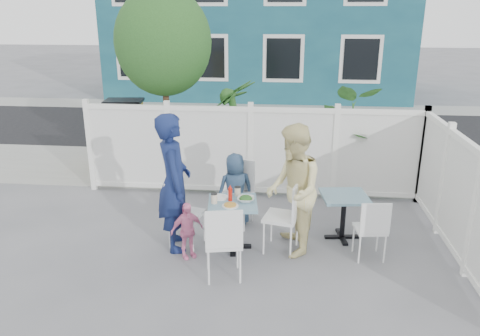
# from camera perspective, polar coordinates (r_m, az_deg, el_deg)

# --- Properties ---
(ground) EXTENTS (80.00, 80.00, 0.00)m
(ground) POSITION_cam_1_polar(r_m,az_deg,el_deg) (6.28, -1.59, -11.42)
(ground) COLOR slate
(near_sidewalk) EXTENTS (24.00, 2.60, 0.01)m
(near_sidewalk) POSITION_cam_1_polar(r_m,az_deg,el_deg) (9.73, 1.34, -0.20)
(near_sidewalk) COLOR gray
(near_sidewalk) RESTS_ON ground
(street) EXTENTS (24.00, 5.00, 0.01)m
(street) POSITION_cam_1_polar(r_m,az_deg,el_deg) (13.28, 2.67, 4.90)
(street) COLOR black
(street) RESTS_ON ground
(far_sidewalk) EXTENTS (24.00, 1.60, 0.01)m
(far_sidewalk) POSITION_cam_1_polar(r_m,az_deg,el_deg) (16.31, 3.33, 7.47)
(far_sidewalk) COLOR gray
(far_sidewalk) RESTS_ON ground
(building) EXTENTS (11.00, 6.00, 6.00)m
(building) POSITION_cam_1_polar(r_m,az_deg,el_deg) (19.42, 2.48, 18.16)
(building) COLOR #154758
(building) RESTS_ON ground
(fence_back) EXTENTS (5.86, 0.08, 1.60)m
(fence_back) POSITION_cam_1_polar(r_m,az_deg,el_deg) (8.16, 1.27, 1.81)
(fence_back) COLOR white
(fence_back) RESTS_ON ground
(fence_right) EXTENTS (0.08, 3.66, 1.60)m
(fence_right) POSITION_cam_1_polar(r_m,az_deg,el_deg) (6.82, 25.00, -3.45)
(fence_right) COLOR white
(fence_right) RESTS_ON ground
(tree) EXTENTS (1.80, 1.62, 3.59)m
(tree) POSITION_cam_1_polar(r_m,az_deg,el_deg) (9.01, -9.35, 14.87)
(tree) COLOR #382316
(tree) RESTS_ON ground
(utility_cabinet) EXTENTS (0.77, 0.59, 1.33)m
(utility_cabinet) POSITION_cam_1_polar(r_m,az_deg,el_deg) (10.30, -13.71, 4.13)
(utility_cabinet) COLOR gold
(utility_cabinet) RESTS_ON ground
(potted_shrub_a) EXTENTS (1.24, 1.24, 1.95)m
(potted_shrub_a) POSITION_cam_1_polar(r_m,az_deg,el_deg) (8.82, -0.88, 4.38)
(potted_shrub_a) COLOR #1F471B
(potted_shrub_a) RESTS_ON ground
(potted_shrub_b) EXTENTS (2.10, 2.03, 1.78)m
(potted_shrub_b) POSITION_cam_1_polar(r_m,az_deg,el_deg) (8.77, 13.87, 3.17)
(potted_shrub_b) COLOR #1F471B
(potted_shrub_b) RESTS_ON ground
(main_table) EXTENTS (0.73, 0.73, 0.69)m
(main_table) POSITION_cam_1_polar(r_m,az_deg,el_deg) (6.39, -0.89, -5.44)
(main_table) COLOR slate
(main_table) RESTS_ON ground
(spare_table) EXTENTS (0.71, 0.71, 0.67)m
(spare_table) POSITION_cam_1_polar(r_m,az_deg,el_deg) (6.83, 12.57, -4.43)
(spare_table) COLOR slate
(spare_table) RESTS_ON ground
(chair_left) EXTENTS (0.51, 0.53, 0.96)m
(chair_left) POSITION_cam_1_polar(r_m,az_deg,el_deg) (6.55, -7.21, -4.76)
(chair_left) COLOR white
(chair_left) RESTS_ON ground
(chair_right) EXTENTS (0.53, 0.55, 1.01)m
(chair_right) POSITION_cam_1_polar(r_m,az_deg,el_deg) (6.33, 5.83, -5.29)
(chair_right) COLOR white
(chair_right) RESTS_ON ground
(chair_back) EXTENTS (0.55, 0.54, 1.00)m
(chair_back) POSITION_cam_1_polar(r_m,az_deg,el_deg) (7.15, -0.23, -2.40)
(chair_back) COLOR white
(chair_back) RESTS_ON ground
(chair_near) EXTENTS (0.52, 0.50, 0.97)m
(chair_near) POSITION_cam_1_polar(r_m,az_deg,el_deg) (5.64, -2.00, -8.55)
(chair_near) COLOR white
(chair_near) RESTS_ON ground
(chair_spare) EXTENTS (0.43, 0.42, 0.85)m
(chair_spare) POSITION_cam_1_polar(r_m,az_deg,el_deg) (6.34, 15.82, -6.81)
(chair_spare) COLOR white
(chair_spare) RESTS_ON ground
(man) EXTENTS (0.63, 0.79, 1.90)m
(man) POSITION_cam_1_polar(r_m,az_deg,el_deg) (6.35, -8.06, -1.77)
(man) COLOR #142050
(man) RESTS_ON ground
(woman) EXTENTS (0.80, 0.96, 1.78)m
(woman) POSITION_cam_1_polar(r_m,az_deg,el_deg) (6.22, 6.47, -2.75)
(woman) COLOR #DDC44B
(woman) RESTS_ON ground
(boy) EXTENTS (0.64, 0.53, 1.13)m
(boy) POSITION_cam_1_polar(r_m,az_deg,el_deg) (7.10, -0.58, -2.65)
(boy) COLOR navy
(boy) RESTS_ON ground
(toddler) EXTENTS (0.48, 0.42, 0.78)m
(toddler) POSITION_cam_1_polar(r_m,az_deg,el_deg) (6.26, -6.49, -7.56)
(toddler) COLOR pink
(toddler) RESTS_ON ground
(plate_main) EXTENTS (0.22, 0.22, 0.01)m
(plate_main) POSITION_cam_1_polar(r_m,az_deg,el_deg) (6.19, -1.20, -4.64)
(plate_main) COLOR white
(plate_main) RESTS_ON main_table
(plate_side) EXTENTS (0.24, 0.24, 0.02)m
(plate_side) POSITION_cam_1_polar(r_m,az_deg,el_deg) (6.47, -2.50, -3.58)
(plate_side) COLOR white
(plate_side) RESTS_ON main_table
(salad_bowl) EXTENTS (0.23, 0.23, 0.06)m
(salad_bowl) POSITION_cam_1_polar(r_m,az_deg,el_deg) (6.34, 0.71, -3.84)
(salad_bowl) COLOR white
(salad_bowl) RESTS_ON main_table
(coffee_cup_a) EXTENTS (0.09, 0.09, 0.13)m
(coffee_cup_a) POSITION_cam_1_polar(r_m,az_deg,el_deg) (6.28, -3.18, -3.75)
(coffee_cup_a) COLOR beige
(coffee_cup_a) RESTS_ON main_table
(coffee_cup_b) EXTENTS (0.08, 0.08, 0.12)m
(coffee_cup_b) POSITION_cam_1_polar(r_m,az_deg,el_deg) (6.51, -0.30, -2.89)
(coffee_cup_b) COLOR beige
(coffee_cup_b) RESTS_ON main_table
(ketchup_bottle) EXTENTS (0.06, 0.06, 0.18)m
(ketchup_bottle) POSITION_cam_1_polar(r_m,az_deg,el_deg) (6.34, -1.20, -3.24)
(ketchup_bottle) COLOR red
(ketchup_bottle) RESTS_ON main_table
(salt_shaker) EXTENTS (0.03, 0.03, 0.07)m
(salt_shaker) POSITION_cam_1_polar(r_m,az_deg,el_deg) (6.53, -1.40, -3.07)
(salt_shaker) COLOR white
(salt_shaker) RESTS_ON main_table
(pepper_shaker) EXTENTS (0.03, 0.03, 0.07)m
(pepper_shaker) POSITION_cam_1_polar(r_m,az_deg,el_deg) (6.56, -1.15, -2.99)
(pepper_shaker) COLOR black
(pepper_shaker) RESTS_ON main_table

